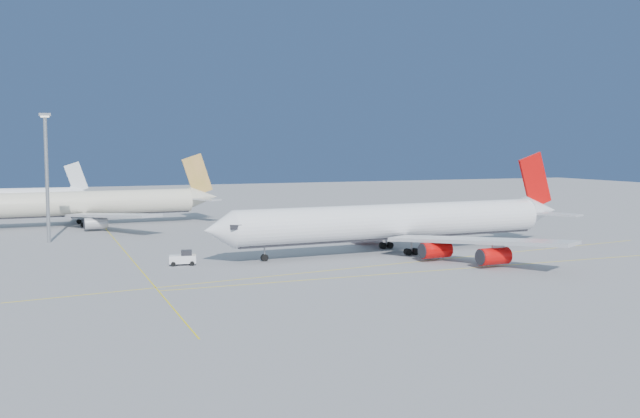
{
  "coord_description": "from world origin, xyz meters",
  "views": [
    {
      "loc": [
        -54.73,
        -110.02,
        19.43
      ],
      "look_at": [
        -2.43,
        21.41,
        7.0
      ],
      "focal_mm": 40.0,
      "sensor_mm": 36.0,
      "label": 1
    }
  ],
  "objects_px": {
    "airliner_etihad": "(85,204)",
    "pushback_tug": "(183,258)",
    "airliner_virgin": "(401,222)",
    "light_mast": "(47,167)"
  },
  "relations": [
    {
      "from": "airliner_etihad",
      "to": "pushback_tug",
      "type": "relative_size",
      "value": 14.68
    },
    {
      "from": "airliner_etihad",
      "to": "pushback_tug",
      "type": "height_order",
      "value": "airliner_etihad"
    },
    {
      "from": "airliner_etihad",
      "to": "light_mast",
      "type": "height_order",
      "value": "light_mast"
    },
    {
      "from": "airliner_virgin",
      "to": "airliner_etihad",
      "type": "xyz_separation_m",
      "value": [
        -51.47,
        67.77,
        -0.16
      ]
    },
    {
      "from": "airliner_virgin",
      "to": "pushback_tug",
      "type": "height_order",
      "value": "airliner_virgin"
    },
    {
      "from": "airliner_virgin",
      "to": "airliner_etihad",
      "type": "relative_size",
      "value": 1.1
    },
    {
      "from": "airliner_virgin",
      "to": "pushback_tug",
      "type": "bearing_deg",
      "value": 177.23
    },
    {
      "from": "pushback_tug",
      "to": "airliner_etihad",
      "type": "bearing_deg",
      "value": 109.17
    },
    {
      "from": "airliner_etihad",
      "to": "airliner_virgin",
      "type": "bearing_deg",
      "value": -56.07
    },
    {
      "from": "airliner_etihad",
      "to": "pushback_tug",
      "type": "bearing_deg",
      "value": -84.03
    }
  ]
}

